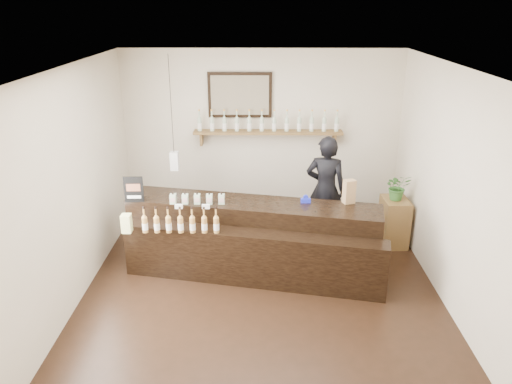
% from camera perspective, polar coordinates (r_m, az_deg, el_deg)
% --- Properties ---
extents(ground, '(5.00, 5.00, 0.00)m').
position_cam_1_polar(ground, '(6.49, 0.59, -11.39)').
color(ground, black).
rests_on(ground, ground).
extents(room_shell, '(5.00, 5.00, 5.00)m').
position_cam_1_polar(room_shell, '(5.76, 0.65, 3.05)').
color(room_shell, beige).
rests_on(room_shell, ground).
extents(back_wall_decor, '(2.66, 0.96, 1.69)m').
position_cam_1_polar(back_wall_decor, '(8.05, -0.40, 8.63)').
color(back_wall_decor, brown).
rests_on(back_wall_decor, ground).
extents(counter, '(3.48, 1.57, 1.12)m').
position_cam_1_polar(counter, '(6.77, -0.45, -5.56)').
color(counter, black).
rests_on(counter, ground).
extents(promo_sign, '(0.26, 0.03, 0.36)m').
position_cam_1_polar(promo_sign, '(6.82, -13.81, 0.28)').
color(promo_sign, black).
rests_on(promo_sign, counter).
extents(paper_bag, '(0.17, 0.15, 0.32)m').
position_cam_1_polar(paper_bag, '(6.72, 10.59, 0.05)').
color(paper_bag, '#986B49').
rests_on(paper_bag, counter).
extents(tape_dispenser, '(0.13, 0.05, 0.11)m').
position_cam_1_polar(tape_dispenser, '(6.68, 5.70, -0.88)').
color(tape_dispenser, '#1B26C2').
rests_on(tape_dispenser, counter).
extents(side_cabinet, '(0.39, 0.52, 0.73)m').
position_cam_1_polar(side_cabinet, '(7.81, 15.48, -3.31)').
color(side_cabinet, brown).
rests_on(side_cabinet, ground).
extents(potted_plant, '(0.38, 0.34, 0.40)m').
position_cam_1_polar(potted_plant, '(7.60, 15.89, 0.57)').
color(potted_plant, '#356B2A').
rests_on(potted_plant, side_cabinet).
extents(shopkeeper, '(0.77, 0.60, 1.87)m').
position_cam_1_polar(shopkeeper, '(7.54, 7.99, 1.07)').
color(shopkeeper, black).
rests_on(shopkeeper, ground).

